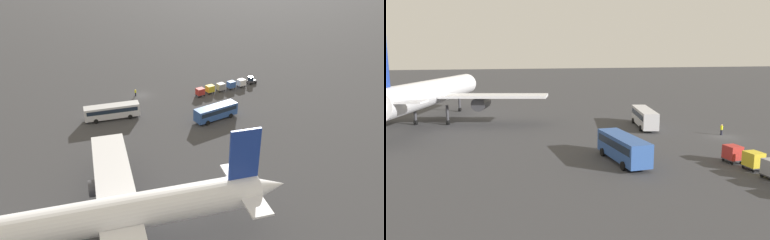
{
  "view_description": "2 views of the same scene",
  "coord_description": "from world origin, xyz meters",
  "views": [
    {
      "loc": [
        35.0,
        80.24,
        37.7
      ],
      "look_at": [
        -1.2,
        22.25,
        2.4
      ],
      "focal_mm": 35.0,
      "sensor_mm": 36.0,
      "label": 1
    },
    {
      "loc": [
        -48.56,
        37.82,
        12.64
      ],
      "look_at": [
        -0.85,
        24.02,
        3.98
      ],
      "focal_mm": 35.0,
      "sensor_mm": 36.0,
      "label": 2
    }
  ],
  "objects": [
    {
      "name": "ground_plane",
      "position": [
        0.0,
        0.0,
        0.0
      ],
      "size": [
        600.0,
        600.0,
        0.0
      ],
      "primitive_type": "plane",
      "color": "#38383A"
    },
    {
      "name": "airplane",
      "position": [
        24.95,
        44.43,
        5.79
      ],
      "size": [
        48.25,
        42.15,
        15.41
      ],
      "rotation": [
        0.0,
        0.0,
        -0.28
      ],
      "color": "silver",
      "rests_on": "ground"
    },
    {
      "name": "shuttle_bus_near",
      "position": [
        10.84,
        8.41,
        1.94
      ],
      "size": [
        12.15,
        5.53,
        3.23
      ],
      "rotation": [
        0.0,
        0.0,
        -0.26
      ],
      "color": "silver",
      "rests_on": "ground"
    },
    {
      "name": "shuttle_bus_far",
      "position": [
        -8.4,
        20.61,
        1.9
      ],
      "size": [
        10.21,
        3.28,
        3.16
      ],
      "rotation": [
        0.0,
        0.0,
        0.03
      ],
      "color": "#2D5199",
      "rests_on": "ground"
    },
    {
      "name": "baggage_tug",
      "position": [
        -28.58,
        8.6,
        0.94
      ],
      "size": [
        2.41,
        1.63,
        2.1
      ],
      "rotation": [
        0.0,
        0.0,
        -0.01
      ],
      "color": "#333338",
      "rests_on": "ground"
    },
    {
      "name": "worker_person",
      "position": [
        1.32,
        -0.51,
        0.87
      ],
      "size": [
        0.38,
        0.38,
        1.74
      ],
      "color": "#1E1E2D",
      "rests_on": "ground"
    },
    {
      "name": "cargo_cart_white",
      "position": [
        -24.97,
        8.82,
        1.19
      ],
      "size": [
        2.03,
        1.72,
        2.06
      ],
      "rotation": [
        0.0,
        0.0,
        0.02
      ],
      "color": "#38383D",
      "rests_on": "ground"
    },
    {
      "name": "cargo_cart_blue",
      "position": [
        -21.82,
        8.55,
        1.19
      ],
      "size": [
        2.03,
        1.72,
        2.06
      ],
      "rotation": [
        0.0,
        0.0,
        0.02
      ],
      "color": "#38383D",
      "rests_on": "ground"
    },
    {
      "name": "cargo_cart_grey",
      "position": [
        -18.66,
        8.29,
        1.19
      ],
      "size": [
        2.03,
        1.72,
        2.06
      ],
      "rotation": [
        0.0,
        0.0,
        0.02
      ],
      "color": "#38383D",
      "rests_on": "ground"
    },
    {
      "name": "cargo_cart_yellow",
      "position": [
        -15.51,
        7.99,
        1.19
      ],
      "size": [
        2.03,
        1.72,
        2.06
      ],
      "rotation": [
        0.0,
        0.0,
        0.02
      ],
      "color": "#38383D",
      "rests_on": "ground"
    },
    {
      "name": "cargo_cart_red",
      "position": [
        -12.35,
        8.24,
        1.19
      ],
      "size": [
        2.03,
        1.72,
        2.06
      ],
      "rotation": [
        0.0,
        0.0,
        0.02
      ],
      "color": "#38383D",
      "rests_on": "ground"
    }
  ]
}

